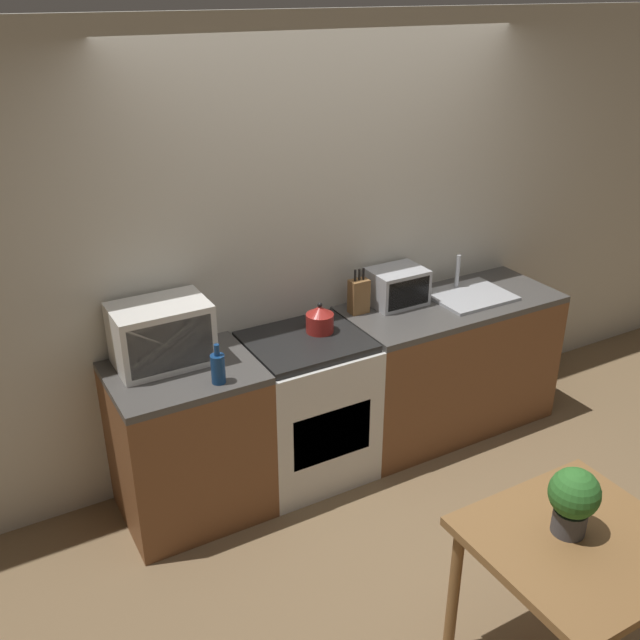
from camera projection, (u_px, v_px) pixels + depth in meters
name	position (u px, v px, depth m)	size (l,w,h in m)	color
ground_plane	(438.00, 538.00, 3.85)	(16.00, 16.00, 0.00)	brown
wall_back	(326.00, 245.00, 4.26)	(10.00, 0.06, 2.60)	beige
counter_left_run	(189.00, 442.00, 3.89)	(0.77, 0.62, 0.90)	brown
counter_right_run	(447.00, 364.00, 4.68)	(1.42, 0.62, 0.90)	brown
stove_range	(306.00, 407.00, 4.21)	(0.69, 0.62, 0.90)	silver
kettle	(320.00, 319.00, 4.07)	(0.16, 0.16, 0.18)	maroon
microwave	(161.00, 334.00, 3.69)	(0.49, 0.33, 0.34)	silver
bottle	(218.00, 368.00, 3.55)	(0.07, 0.07, 0.21)	navy
knife_block	(359.00, 296.00, 4.30)	(0.12, 0.08, 0.28)	brown
toaster_oven	(397.00, 287.00, 4.42)	(0.34, 0.26, 0.23)	#ADAFB5
sink_basin	(470.00, 295.00, 4.55)	(0.49, 0.40, 0.24)	#ADAFB5
dining_table	(577.00, 560.00, 2.84)	(0.80, 0.75, 0.74)	brown
potted_plant	(573.00, 498.00, 2.77)	(0.20, 0.20, 0.29)	#424247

